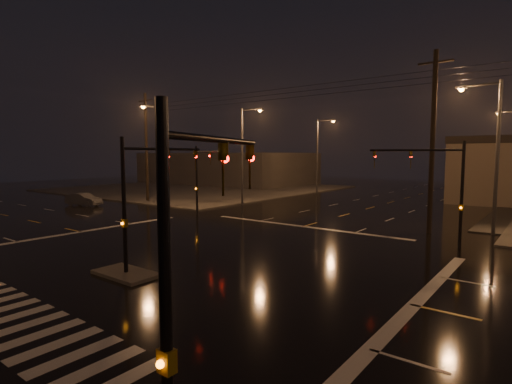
# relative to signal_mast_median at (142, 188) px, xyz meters

# --- Properties ---
(ground) EXTENTS (140.00, 140.00, 0.00)m
(ground) POSITION_rel_signal_mast_median_xyz_m (-0.00, 3.07, -3.75)
(ground) COLOR black
(ground) RESTS_ON ground
(sidewalk_nw) EXTENTS (36.00, 36.00, 0.12)m
(sidewalk_nw) POSITION_rel_signal_mast_median_xyz_m (-30.00, 33.07, -3.69)
(sidewalk_nw) COLOR #423F3B
(sidewalk_nw) RESTS_ON ground
(median_island) EXTENTS (3.00, 1.60, 0.15)m
(median_island) POSITION_rel_signal_mast_median_xyz_m (-0.00, -0.93, -3.68)
(median_island) COLOR #423F3B
(median_island) RESTS_ON ground
(stop_bar_far) EXTENTS (16.00, 0.50, 0.01)m
(stop_bar_far) POSITION_rel_signal_mast_median_xyz_m (-0.00, 14.07, -3.75)
(stop_bar_far) COLOR beige
(stop_bar_far) RESTS_ON ground
(commercial_block) EXTENTS (30.00, 18.00, 5.60)m
(commercial_block) POSITION_rel_signal_mast_median_xyz_m (-35.00, 45.07, -0.95)
(commercial_block) COLOR #3E3A37
(commercial_block) RESTS_ON ground
(signal_mast_median) EXTENTS (0.25, 4.59, 6.00)m
(signal_mast_median) POSITION_rel_signal_mast_median_xyz_m (0.00, 0.00, 0.00)
(signal_mast_median) COLOR black
(signal_mast_median) RESTS_ON ground
(signal_mast_ne) EXTENTS (4.84, 1.86, 6.00)m
(signal_mast_ne) POSITION_rel_signal_mast_median_xyz_m (9.50, 13.21, 0.04)
(signal_mast_ne) COLOR black
(signal_mast_ne) RESTS_ON ground
(signal_mast_nw) EXTENTS (4.84, 1.86, 6.00)m
(signal_mast_nw) POSITION_rel_signal_mast_median_xyz_m (-9.50, 13.21, 0.04)
(signal_mast_nw) COLOR black
(signal_mast_nw) RESTS_ON ground
(signal_mast_se) EXTENTS (1.55, 3.87, 6.00)m
(signal_mast_se) POSITION_rel_signal_mast_median_xyz_m (10.23, -6.68, -0.04)
(signal_mast_se) COLOR black
(signal_mast_se) RESTS_ON ground
(streetlight_1) EXTENTS (2.77, 0.32, 10.00)m
(streetlight_1) POSITION_rel_signal_mast_median_xyz_m (-11.18, 21.07, 2.05)
(streetlight_1) COLOR #38383A
(streetlight_1) RESTS_ON ground
(streetlight_2) EXTENTS (2.77, 0.32, 10.00)m
(streetlight_2) POSITION_rel_signal_mast_median_xyz_m (-11.18, 37.07, 2.05)
(streetlight_2) COLOR #38383A
(streetlight_2) RESTS_ON ground
(streetlight_3) EXTENTS (2.77, 0.32, 10.00)m
(streetlight_3) POSITION_rel_signal_mast_median_xyz_m (11.18, 19.07, 2.05)
(streetlight_3) COLOR #38383A
(streetlight_3) RESTS_ON ground
(streetlight_5) EXTENTS (0.32, 2.77, 10.00)m
(streetlight_5) POSITION_rel_signal_mast_median_xyz_m (-16.00, 14.26, 2.05)
(streetlight_5) COLOR #38383A
(streetlight_5) RESTS_ON ground
(utility_pole_0) EXTENTS (2.20, 0.32, 12.00)m
(utility_pole_0) POSITION_rel_signal_mast_median_xyz_m (-22.00, 17.07, 2.38)
(utility_pole_0) COLOR black
(utility_pole_0) RESTS_ON ground
(utility_pole_1) EXTENTS (2.20, 0.32, 12.00)m
(utility_pole_1) POSITION_rel_signal_mast_median_xyz_m (8.00, 17.07, 2.38)
(utility_pole_1) COLOR black
(utility_pole_1) RESTS_ON ground
(car_crossing) EXTENTS (4.19, 2.33, 1.31)m
(car_crossing) POSITION_rel_signal_mast_median_xyz_m (-24.33, 10.79, -3.10)
(car_crossing) COLOR #505257
(car_crossing) RESTS_ON ground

